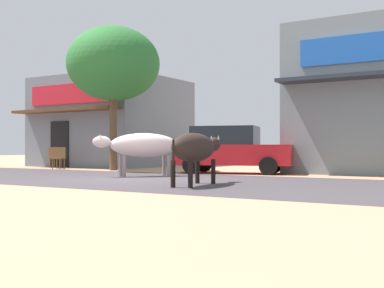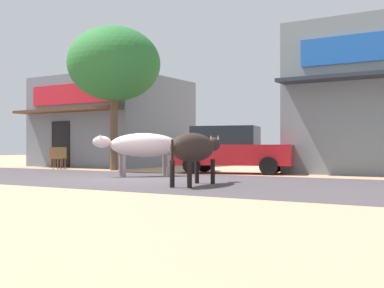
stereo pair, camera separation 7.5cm
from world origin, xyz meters
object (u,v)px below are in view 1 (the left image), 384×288
cafe_chair_near_tree (55,156)px  cafe_chair_by_doorway (59,157)px  parked_hatchback_car (231,149)px  cow_far_dark (195,148)px  roadside_tree (113,64)px  cow_near_brown (143,145)px

cafe_chair_near_tree → cafe_chair_by_doorway: bearing=-31.7°
cafe_chair_by_doorway → parked_hatchback_car: bearing=3.8°
cow_far_dark → cafe_chair_near_tree: 11.65m
roadside_tree → cafe_chair_by_doorway: bearing=-176.3°
roadside_tree → cafe_chair_near_tree: roadside_tree is taller
cow_near_brown → cafe_chair_by_doorway: bearing=158.0°
parked_hatchback_car → cow_near_brown: size_ratio=1.74×
roadside_tree → cafe_chair_near_tree: (-3.59, 0.31, -3.70)m
cow_far_dark → cow_near_brown: bearing=144.9°
cow_near_brown → cafe_chair_near_tree: 7.70m
cow_far_dark → cafe_chair_by_doorway: 10.71m
parked_hatchback_car → cow_far_dark: 5.63m
roadside_tree → cow_near_brown: (3.47, -2.71, -3.24)m
parked_hatchback_car → cow_near_brown: parked_hatchback_car is taller
roadside_tree → cow_far_dark: bearing=-36.6°
parked_hatchback_car → cafe_chair_near_tree: (-8.63, -0.03, -0.33)m
cafe_chair_near_tree → cafe_chair_by_doorway: 0.95m
parked_hatchback_car → cafe_chair_near_tree: parked_hatchback_car is taller
cow_near_brown → cafe_chair_by_doorway: size_ratio=2.69×
parked_hatchback_car → cafe_chair_near_tree: 8.64m
cafe_chair_near_tree → cafe_chair_by_doorway: (0.81, -0.50, 0.00)m
cow_near_brown → cafe_chair_by_doorway: 6.77m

